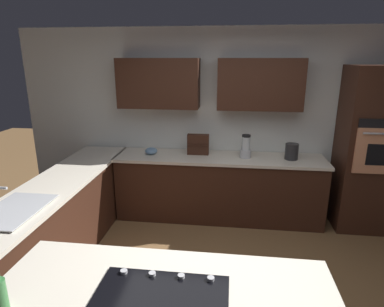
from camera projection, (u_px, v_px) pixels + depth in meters
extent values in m
plane|color=brown|center=(220.00, 303.00, 3.03)|extent=(14.00, 14.00, 0.00)
cube|color=silver|center=(228.00, 123.00, 4.66)|extent=(6.00, 0.10, 2.60)
cube|color=#381E14|center=(260.00, 84.00, 4.24)|extent=(1.10, 0.34, 0.66)
cube|color=#381E14|center=(159.00, 83.00, 4.40)|extent=(1.10, 0.34, 0.66)
cube|color=#381E14|center=(219.00, 189.00, 4.56)|extent=(2.80, 0.60, 0.86)
cube|color=silver|center=(219.00, 158.00, 4.43)|extent=(2.84, 0.64, 0.04)
cube|color=#381E14|center=(61.00, 221.00, 3.65)|extent=(0.60, 2.90, 0.86)
cube|color=silver|center=(56.00, 184.00, 3.52)|extent=(0.64, 2.94, 0.04)
cube|color=#381E14|center=(372.00, 150.00, 4.15)|extent=(0.80, 0.60, 2.11)
cube|color=tan|center=(384.00, 151.00, 3.83)|extent=(0.66, 0.03, 0.56)
cube|color=black|center=(384.00, 155.00, 3.83)|extent=(0.40, 0.01, 0.26)
cube|color=#515456|center=(26.00, 202.00, 3.01)|extent=(0.40, 0.30, 0.02)
cube|color=#515456|center=(1.00, 220.00, 2.69)|extent=(0.40, 0.30, 0.02)
cube|color=#B7BABF|center=(14.00, 210.00, 2.84)|extent=(0.46, 0.70, 0.01)
cube|color=black|center=(158.00, 305.00, 1.77)|extent=(0.76, 0.56, 0.01)
cylinder|color=#B2B2B7|center=(211.00, 279.00, 1.95)|extent=(0.04, 0.04, 0.02)
cylinder|color=#B2B2B7|center=(181.00, 276.00, 1.97)|extent=(0.04, 0.04, 0.02)
cylinder|color=#B2B2B7|center=(152.00, 274.00, 1.99)|extent=(0.04, 0.04, 0.02)
cylinder|color=#B2B2B7|center=(124.00, 272.00, 2.01)|extent=(0.04, 0.04, 0.02)
cylinder|color=silver|center=(245.00, 154.00, 4.37)|extent=(0.15, 0.15, 0.11)
cylinder|color=silver|center=(246.00, 143.00, 4.33)|extent=(0.11, 0.11, 0.18)
cylinder|color=black|center=(246.00, 136.00, 4.30)|extent=(0.12, 0.12, 0.03)
ellipsoid|color=#668CB2|center=(151.00, 151.00, 4.52)|extent=(0.17, 0.17, 0.09)
cube|color=#381E14|center=(198.00, 144.00, 4.49)|extent=(0.30, 0.10, 0.28)
cube|color=#381E14|center=(198.00, 145.00, 4.44)|extent=(0.28, 0.02, 0.02)
cylinder|color=#262628|center=(292.00, 152.00, 4.28)|extent=(0.17, 0.17, 0.21)
cylinder|color=#336B38|center=(1.00, 295.00, 1.72)|extent=(0.07, 0.07, 0.18)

